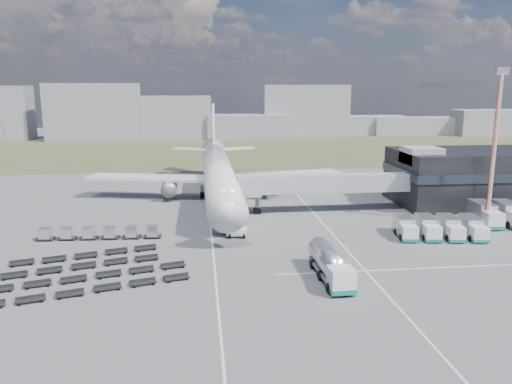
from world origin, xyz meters
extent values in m
plane|color=#565659|center=(0.00, 0.00, 0.00)|extent=(420.00, 420.00, 0.00)
cube|color=#46452A|center=(0.00, 110.00, 0.01)|extent=(420.00, 90.00, 0.01)
cube|color=silver|center=(-2.00, 5.00, 0.01)|extent=(0.25, 110.00, 0.01)
cube|color=silver|center=(16.00, 5.00, 0.01)|extent=(0.25, 110.00, 0.01)
cube|color=silver|center=(25.00, -8.00, 0.01)|extent=(40.00, 0.25, 0.01)
cube|color=black|center=(48.00, 24.00, 5.00)|extent=(30.00, 16.00, 10.00)
cube|color=#262D38|center=(48.00, 24.00, 6.20)|extent=(30.40, 16.40, 1.60)
cube|color=#939399|center=(36.00, 22.00, 9.50)|extent=(6.00, 6.00, 3.00)
cube|color=#939399|center=(18.10, 20.50, 5.10)|extent=(29.80, 3.00, 3.00)
cube|color=#939399|center=(4.70, 20.00, 5.10)|extent=(4.00, 3.60, 3.40)
cylinder|color=slate|center=(6.20, 20.50, 2.55)|extent=(0.70, 0.70, 5.10)
cylinder|color=black|center=(6.20, 20.50, 0.45)|extent=(1.40, 0.90, 1.40)
cylinder|color=silver|center=(0.00, 30.00, 5.30)|extent=(5.60, 48.00, 5.60)
cone|color=silver|center=(0.00, 3.50, 5.30)|extent=(5.60, 5.00, 5.60)
cone|color=silver|center=(0.00, 58.00, 6.10)|extent=(5.60, 8.00, 5.60)
cube|color=black|center=(0.00, 5.50, 6.10)|extent=(2.20, 2.00, 0.80)
cube|color=silver|center=(-13.00, 35.00, 4.10)|extent=(25.59, 11.38, 0.50)
cube|color=silver|center=(13.00, 35.00, 4.10)|extent=(25.59, 11.38, 0.50)
cylinder|color=slate|center=(-9.50, 33.00, 2.40)|extent=(3.00, 5.00, 3.00)
cylinder|color=slate|center=(9.50, 33.00, 2.40)|extent=(3.00, 5.00, 3.00)
cube|color=silver|center=(-5.50, 60.00, 6.50)|extent=(9.49, 5.63, 0.35)
cube|color=silver|center=(5.50, 60.00, 6.50)|extent=(9.49, 5.63, 0.35)
cube|color=silver|center=(0.00, 61.00, 11.80)|extent=(0.50, 9.06, 11.45)
cylinder|color=slate|center=(0.00, 9.00, 1.25)|extent=(0.50, 0.50, 2.50)
cylinder|color=slate|center=(-3.20, 34.00, 1.25)|extent=(0.60, 0.60, 2.50)
cylinder|color=slate|center=(3.20, 34.00, 1.25)|extent=(0.60, 0.60, 2.50)
cylinder|color=black|center=(0.00, 9.00, 0.50)|extent=(0.50, 1.20, 1.20)
cube|color=gray|center=(-82.24, 151.79, 10.80)|extent=(21.29, 12.00, 21.60)
cube|color=gray|center=(-45.48, 145.45, 11.30)|extent=(36.20, 12.00, 22.60)
cube|color=gray|center=(-24.88, 148.07, 8.73)|extent=(52.67, 12.00, 17.47)
cube|color=gray|center=(17.01, 146.53, 4.90)|extent=(34.37, 12.00, 9.79)
cube|color=gray|center=(42.44, 152.59, 10.98)|extent=(36.91, 12.00, 21.95)
cube|color=gray|center=(67.18, 154.91, 4.20)|extent=(41.41, 12.00, 8.41)
cube|color=gray|center=(97.91, 152.83, 3.88)|extent=(49.92, 12.00, 7.76)
cube|color=gray|center=(128.89, 146.11, 5.64)|extent=(40.21, 12.00, 11.28)
cube|color=silver|center=(11.19, -14.12, 1.59)|extent=(2.68, 2.68, 2.52)
cube|color=#147261|center=(11.19, -14.12, 0.60)|extent=(2.79, 2.79, 0.55)
cylinder|color=silver|center=(11.08, -8.76, 2.08)|extent=(2.90, 8.26, 2.74)
cube|color=slate|center=(11.08, -8.76, 0.82)|extent=(2.79, 8.26, 0.38)
cylinder|color=black|center=(11.11, -10.40, 0.55)|extent=(2.87, 1.26, 1.20)
cube|color=silver|center=(1.67, 7.39, 0.69)|extent=(3.11, 1.91, 1.37)
cube|color=silver|center=(1.52, 39.17, 1.70)|extent=(3.03, 6.55, 2.97)
cube|color=#147261|center=(1.52, 39.17, 0.48)|extent=(3.14, 6.66, 0.48)
cube|color=silver|center=(25.89, 2.47, 1.25)|extent=(2.50, 2.42, 2.12)
cube|color=#147261|center=(25.89, 2.47, 0.43)|extent=(2.61, 2.53, 0.43)
cube|color=silver|center=(26.39, 5.80, 1.63)|extent=(2.94, 4.72, 2.50)
cube|color=silver|center=(29.12, 1.98, 1.25)|extent=(2.50, 2.42, 2.12)
cube|color=#147261|center=(29.12, 1.98, 0.43)|extent=(2.61, 2.53, 0.43)
cube|color=silver|center=(29.63, 5.31, 1.63)|extent=(2.94, 4.72, 2.50)
cube|color=silver|center=(32.36, 1.49, 1.25)|extent=(2.50, 2.42, 2.12)
cube|color=#147261|center=(32.36, 1.49, 0.43)|extent=(2.61, 2.53, 0.43)
cube|color=silver|center=(32.86, 4.82, 1.63)|extent=(2.94, 4.72, 2.50)
cube|color=silver|center=(35.59, 1.00, 1.25)|extent=(2.50, 2.42, 2.12)
cube|color=#147261|center=(35.59, 1.00, 0.43)|extent=(2.61, 2.53, 0.43)
cube|color=silver|center=(36.09, 4.33, 1.63)|extent=(2.94, 4.72, 2.50)
cube|color=silver|center=(41.27, 6.91, 1.48)|extent=(2.86, 2.76, 2.50)
cube|color=#147261|center=(41.27, 6.91, 0.51)|extent=(2.99, 2.89, 0.51)
cube|color=silver|center=(41.69, 10.87, 1.93)|extent=(3.26, 5.49, 2.96)
cube|color=silver|center=(45.53, 10.46, 1.93)|extent=(3.26, 5.49, 2.96)
cube|color=black|center=(-25.80, 8.86, 0.29)|extent=(2.53, 1.61, 0.17)
cube|color=silver|center=(-25.80, 8.86, 1.09)|extent=(1.58, 1.58, 1.43)
cube|color=black|center=(-22.76, 8.74, 0.29)|extent=(2.53, 1.61, 0.17)
cube|color=silver|center=(-22.76, 8.74, 1.09)|extent=(1.58, 1.58, 1.43)
cube|color=black|center=(-19.72, 8.63, 0.29)|extent=(2.53, 1.61, 0.17)
cube|color=silver|center=(-19.72, 8.63, 1.09)|extent=(1.58, 1.58, 1.43)
cube|color=black|center=(-16.67, 8.52, 0.29)|extent=(2.53, 1.61, 0.17)
cube|color=silver|center=(-16.67, 8.52, 1.09)|extent=(1.58, 1.58, 1.43)
cube|color=black|center=(-13.63, 8.40, 0.29)|extent=(2.53, 1.61, 0.17)
cube|color=silver|center=(-13.63, 8.40, 1.09)|extent=(1.58, 1.58, 1.43)
cube|color=black|center=(-10.59, 8.29, 0.29)|extent=(2.53, 1.61, 0.17)
cube|color=silver|center=(-10.59, 8.29, 1.09)|extent=(1.58, 1.58, 1.43)
cube|color=black|center=(-15.67, -10.82, 0.34)|extent=(22.40, 7.70, 0.69)
cube|color=black|center=(-16.78, -6.97, 0.34)|extent=(22.40, 7.70, 0.69)
cube|color=black|center=(-17.89, -3.12, 0.34)|extent=(18.74, 6.65, 0.69)
cube|color=black|center=(-19.00, 0.74, 0.34)|extent=(18.74, 6.65, 0.69)
cylinder|color=#C6411F|center=(40.93, 8.01, 11.78)|extent=(0.66, 0.66, 23.57)
cube|color=slate|center=(40.93, 8.01, 23.85)|extent=(2.33, 0.97, 1.13)
cube|color=#565659|center=(40.93, 8.01, 0.14)|extent=(1.89, 1.89, 0.28)
camera|label=1|loc=(-3.47, -62.71, 21.85)|focal=35.00mm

